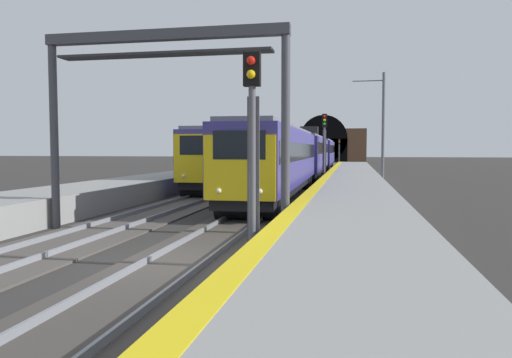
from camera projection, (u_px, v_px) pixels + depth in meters
ground_plane at (178, 266)px, 11.75m from camera, size 320.00×320.00×0.00m
platform_right at (349, 251)px, 10.94m from camera, size 112.00×3.69×1.05m
platform_right_edge_strip at (278, 225)px, 11.21m from camera, size 112.00×0.50×0.01m
track_main_line at (178, 264)px, 11.75m from camera, size 160.00×2.87×0.21m
track_adjacent_line at (22, 256)px, 12.56m from camera, size 160.00×3.17×0.21m
train_main_approaching at (309, 154)px, 46.56m from camera, size 59.07×2.96×4.89m
train_adjacent_platform at (261, 154)px, 45.03m from camera, size 37.54×2.79×4.06m
railway_signal_near at (252, 144)px, 11.10m from camera, size 0.39×0.38×4.95m
railway_signal_mid at (324, 142)px, 38.89m from camera, size 0.39×0.38×5.56m
railway_signal_far at (339, 150)px, 80.58m from camera, size 0.39×0.38×4.41m
overhead_signal_gantry at (164, 80)px, 16.24m from camera, size 0.70×8.44×6.72m
tunnel_portal at (324, 145)px, 105.45m from camera, size 2.82×17.94×10.05m
catenary_mast_near at (383, 128)px, 36.47m from camera, size 0.22×2.39×8.45m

